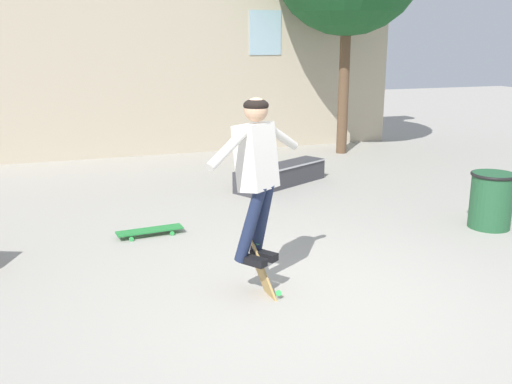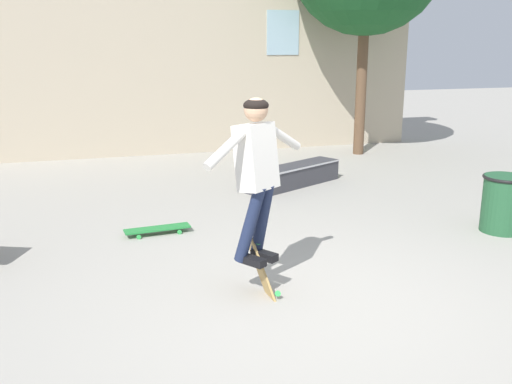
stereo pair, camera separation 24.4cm
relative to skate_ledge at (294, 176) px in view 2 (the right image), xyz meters
name	(u,v)px [view 2 (the right image)]	position (x,y,z in m)	size (l,w,h in m)	color
ground_plane	(309,305)	(-1.35, -4.10, -0.17)	(40.00, 40.00, 0.00)	#A39E93
building_backdrop	(174,29)	(-1.34, 3.43, 2.33)	(10.91, 0.52, 5.80)	#B7A88E
skate_ledge	(294,176)	(0.00, 0.00, 0.00)	(1.79, 1.21, 0.34)	#38383D
trash_bin	(504,202)	(1.68, -2.86, 0.20)	(0.55, 0.55, 0.70)	#235633
skater	(256,166)	(-1.73, -3.72, 1.04)	(1.09, 0.76, 1.49)	silver
skateboard_flipping	(261,271)	(-1.67, -3.70, 0.03)	(0.22, 0.61, 0.77)	#AD894C
skateboard_resting	(157,229)	(-2.41, -1.78, -0.10)	(0.81, 0.27, 0.08)	#237F38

